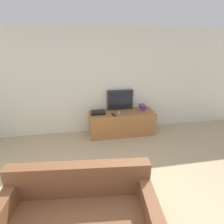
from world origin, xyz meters
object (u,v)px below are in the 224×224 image
(television, at_px, (120,100))
(remote_secondary, at_px, (114,115))
(book_stack, at_px, (143,107))
(remote_on_stand, at_px, (119,113))
(tv_stand, at_px, (122,123))
(set_top_box, at_px, (98,112))

(television, relative_size, remote_secondary, 4.04)
(book_stack, xyz_separation_m, remote_secondary, (-0.80, -0.20, -0.07))
(remote_on_stand, distance_m, remote_secondary, 0.20)
(tv_stand, distance_m, remote_secondary, 0.43)
(tv_stand, height_order, set_top_box, set_top_box)
(tv_stand, relative_size, television, 2.48)
(remote_secondary, bearing_deg, book_stack, 14.20)
(tv_stand, height_order, remote_secondary, remote_secondary)
(tv_stand, relative_size, remote_secondary, 10.01)
(book_stack, bearing_deg, remote_secondary, -165.80)
(book_stack, xyz_separation_m, remote_on_stand, (-0.65, -0.08, -0.07))
(television, bearing_deg, set_top_box, -161.06)
(book_stack, height_order, set_top_box, book_stack)
(television, height_order, set_top_box, television)
(tv_stand, bearing_deg, remote_on_stand, -162.99)
(remote_secondary, height_order, set_top_box, set_top_box)
(book_stack, distance_m, set_top_box, 1.16)
(tv_stand, xyz_separation_m, book_stack, (0.55, 0.05, 0.37))
(book_stack, relative_size, remote_on_stand, 1.31)
(tv_stand, height_order, remote_on_stand, remote_on_stand)
(tv_stand, relative_size, book_stack, 7.53)
(book_stack, relative_size, set_top_box, 0.64)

